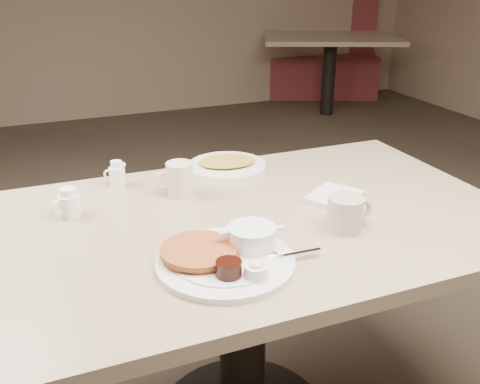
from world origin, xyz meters
name	(u,v)px	position (x,y,z in m)	size (l,w,h in m)	color
diner_table	(243,272)	(0.00, 0.00, 0.58)	(1.50, 0.90, 0.75)	tan
main_plate	(227,254)	(-0.12, -0.20, 0.77)	(0.41, 0.37, 0.07)	white
coffee_mug_near	(346,213)	(0.22, -0.16, 0.80)	(0.13, 0.10, 0.09)	#B5AD99
napkin	(334,197)	(0.29, 0.01, 0.76)	(0.20, 0.19, 0.02)	silver
coffee_mug_far	(179,179)	(-0.11, 0.22, 0.80)	(0.12, 0.09, 0.10)	beige
creamer_left	(69,203)	(-0.43, 0.19, 0.79)	(0.08, 0.07, 0.08)	white
creamer_right	(117,174)	(-0.27, 0.36, 0.79)	(0.07, 0.05, 0.08)	white
hash_plate	(227,164)	(0.10, 0.38, 0.76)	(0.30, 0.30, 0.04)	white
booth_back_right	(320,59)	(2.54, 3.98, 0.41)	(1.73, 1.84, 1.12)	maroon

